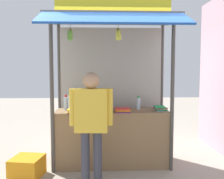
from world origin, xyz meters
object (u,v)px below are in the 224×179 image
water_bottle_far_right (97,103)px  water_bottle_center (138,103)px  water_bottle_mid_left (66,103)px  magazine_stack_front_left (160,109)px  banana_bunch_inner_left (70,35)px  magazine_stack_back_right (76,111)px  vendor_person (91,118)px  water_bottle_right (70,103)px  plastic_crate (27,167)px  water_bottle_mid_right (93,102)px  banana_bunch_leftmost (118,35)px  magazine_stack_far_left (122,110)px

water_bottle_far_right → water_bottle_center: size_ratio=0.96×
water_bottle_far_right → water_bottle_mid_left: water_bottle_mid_left is taller
magazine_stack_front_left → banana_bunch_inner_left: banana_bunch_inner_left is taller
magazine_stack_back_right → banana_bunch_inner_left: banana_bunch_inner_left is taller
magazine_stack_back_right → vendor_person: size_ratio=0.19×
water_bottle_right → plastic_crate: 1.17m
water_bottle_mid_right → plastic_crate: bearing=-153.6°
water_bottle_far_right → water_bottle_center: water_bottle_center is taller
water_bottle_mid_right → magazine_stack_front_left: (1.10, -0.14, -0.11)m
water_bottle_mid_left → banana_bunch_leftmost: (0.85, -0.45, 1.07)m
banana_bunch_inner_left → vendor_person: (0.31, -0.33, -1.16)m
water_bottle_far_right → magazine_stack_back_right: size_ratio=0.73×
magazine_stack_back_right → magazine_stack_front_left: magazine_stack_front_left is taller
water_bottle_mid_left → magazine_stack_front_left: 1.57m
water_bottle_center → magazine_stack_far_left: bearing=-138.5°
magazine_stack_far_left → water_bottle_far_right: bearing=142.2°
banana_bunch_leftmost → banana_bunch_inner_left: (-0.71, 0.00, -0.01)m
magazine_stack_far_left → magazine_stack_back_right: bearing=-177.5°
water_bottle_right → banana_bunch_inner_left: size_ratio=0.97×
water_bottle_mid_left → magazine_stack_back_right: (0.20, -0.29, -0.09)m
magazine_stack_back_right → plastic_crate: magazine_stack_back_right is taller
water_bottle_center → water_bottle_far_right: bearing=174.7°
banana_bunch_inner_left → water_bottle_center: bearing=22.7°
plastic_crate → water_bottle_right: bearing=36.5°
magazine_stack_back_right → water_bottle_right: bearing=117.0°
water_bottle_right → magazine_stack_far_left: water_bottle_right is taller
water_bottle_center → plastic_crate: bearing=-163.9°
magazine_stack_far_left → vendor_person: bearing=-132.5°
banana_bunch_inner_left → water_bottle_mid_left: bearing=107.8°
water_bottle_right → water_bottle_mid_left: bearing=145.8°
water_bottle_far_right → magazine_stack_back_right: 0.48m
water_bottle_mid_left → water_bottle_right: (0.08, -0.05, 0.01)m
water_bottle_center → water_bottle_mid_left: bearing=-179.7°
water_bottle_far_right → water_bottle_mid_left: bearing=-171.9°
water_bottle_right → magazine_stack_front_left: 1.49m
banana_bunch_leftmost → vendor_person: 1.28m
water_bottle_mid_right → banana_bunch_inner_left: (-0.32, -0.43, 1.03)m
water_bottle_mid_left → vendor_person: size_ratio=0.16×
banana_bunch_inner_left → magazine_stack_far_left: bearing=13.7°
magazine_stack_far_left → banana_bunch_leftmost: bearing=-113.0°
water_bottle_center → water_bottle_right: size_ratio=0.82×
water_bottle_far_right → water_bottle_mid_left: 0.52m
water_bottle_mid_right → water_bottle_far_right: (0.05, 0.08, -0.04)m
water_bottle_center → water_bottle_right: (-1.15, -0.06, 0.02)m
water_bottle_mid_left → water_bottle_center: size_ratio=1.10×
water_bottle_far_right → magazine_stack_far_left: bearing=-37.8°
water_bottle_mid_left → water_bottle_right: 0.10m
magazine_stack_front_left → water_bottle_mid_left: bearing=174.5°
banana_bunch_inner_left → vendor_person: 1.24m
magazine_stack_back_right → magazine_stack_front_left: size_ratio=1.08×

